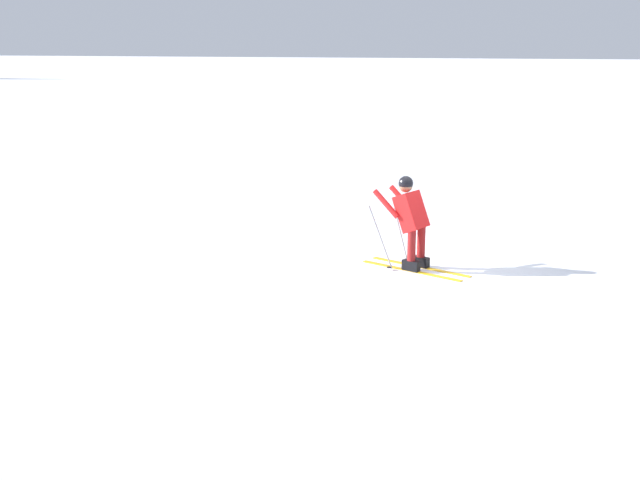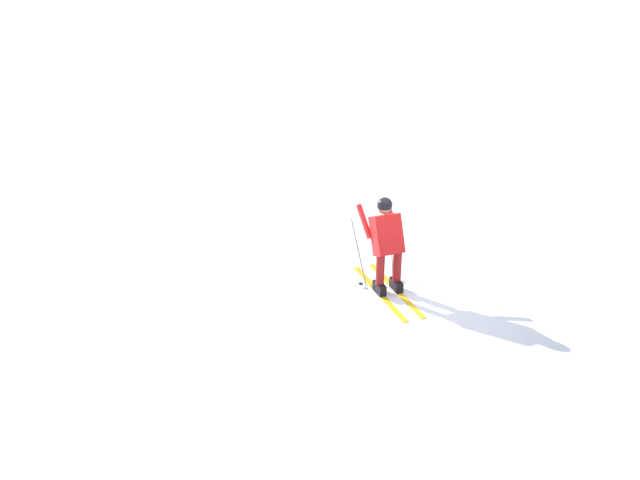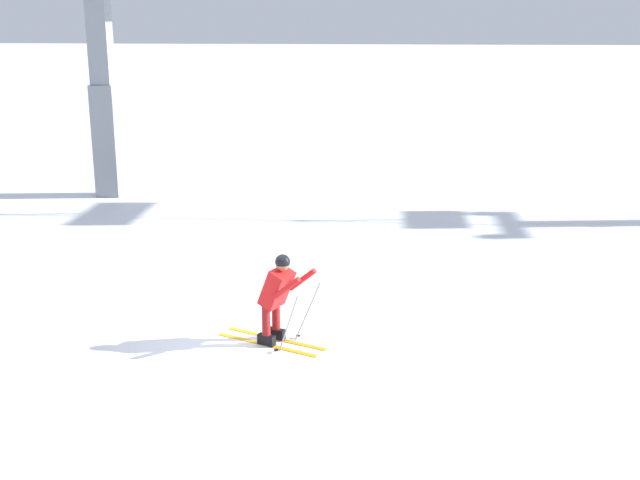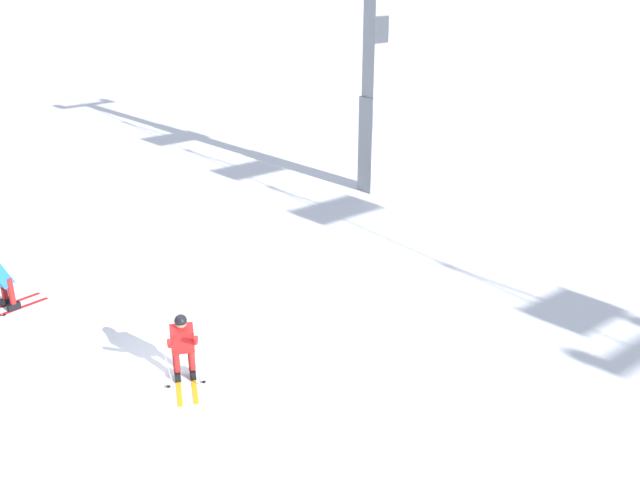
# 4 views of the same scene
# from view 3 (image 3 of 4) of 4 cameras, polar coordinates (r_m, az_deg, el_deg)

# --- Properties ---
(ground_plane) EXTENTS (260.00, 260.00, 0.00)m
(ground_plane) POSITION_cam_3_polar(r_m,az_deg,el_deg) (12.72, -6.13, -7.19)
(ground_plane) COLOR white
(skier_carving_main) EXTENTS (1.79, 1.14, 1.57)m
(skier_carving_main) POSITION_cam_3_polar(r_m,az_deg,el_deg) (12.29, -3.05, -3.81)
(skier_carving_main) COLOR yellow
(skier_carving_main) RESTS_ON ground_plane
(lift_tower_near) EXTENTS (0.66, 2.86, 9.84)m
(lift_tower_near) POSITION_cam_3_polar(r_m,az_deg,el_deg) (22.99, -15.37, 13.34)
(lift_tower_near) COLOR gray
(lift_tower_near) RESTS_ON ground_plane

